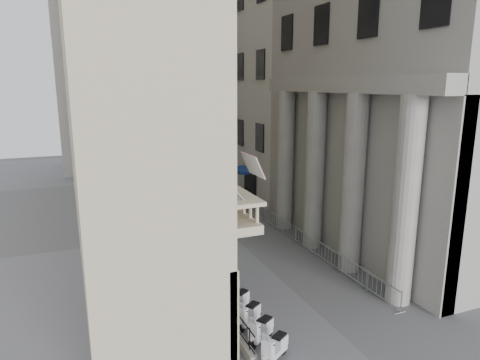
# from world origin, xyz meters

# --- Properties ---
(far_building) EXTENTS (22.00, 10.00, 30.00)m
(far_building) POSITION_xyz_m (0.00, 48.00, 15.00)
(far_building) COLOR beige
(far_building) RESTS_ON ground
(iron_fence) EXTENTS (0.30, 28.00, 1.40)m
(iron_fence) POSITION_xyz_m (-4.30, 18.00, 0.00)
(iron_fence) COLOR black
(iron_fence) RESTS_ON ground
(blue_awning) EXTENTS (1.60, 3.00, 3.00)m
(blue_awning) POSITION_xyz_m (4.15, 26.00, 0.00)
(blue_awning) COLOR navy
(blue_awning) RESTS_ON ground
(flag) EXTENTS (1.00, 1.40, 8.20)m
(flag) POSITION_xyz_m (-4.00, 5.00, 0.00)
(flag) COLOR #9E0C11
(flag) RESTS_ON ground
(scooter_1) EXTENTS (1.49, 1.21, 1.50)m
(scooter_1) POSITION_xyz_m (-3.46, 5.27, 0.00)
(scooter_1) COLOR silver
(scooter_1) RESTS_ON ground
(scooter_2) EXTENTS (1.49, 1.21, 1.50)m
(scooter_2) POSITION_xyz_m (-3.46, 6.54, 0.00)
(scooter_2) COLOR silver
(scooter_2) RESTS_ON ground
(scooter_3) EXTENTS (1.49, 1.21, 1.50)m
(scooter_3) POSITION_xyz_m (-3.46, 7.82, 0.00)
(scooter_3) COLOR silver
(scooter_3) RESTS_ON ground
(scooter_4) EXTENTS (1.49, 1.21, 1.50)m
(scooter_4) POSITION_xyz_m (-3.46, 9.09, 0.00)
(scooter_4) COLOR silver
(scooter_4) RESTS_ON ground
(scooter_5) EXTENTS (1.49, 1.21, 1.50)m
(scooter_5) POSITION_xyz_m (-3.46, 10.37, 0.00)
(scooter_5) COLOR silver
(scooter_5) RESTS_ON ground
(scooter_6) EXTENTS (1.49, 1.21, 1.50)m
(scooter_6) POSITION_xyz_m (-3.46, 11.64, 0.00)
(scooter_6) COLOR silver
(scooter_6) RESTS_ON ground
(scooter_7) EXTENTS (1.49, 1.21, 1.50)m
(scooter_7) POSITION_xyz_m (-3.46, 12.92, 0.00)
(scooter_7) COLOR silver
(scooter_7) RESTS_ON ground
(scooter_8) EXTENTS (1.49, 1.21, 1.50)m
(scooter_8) POSITION_xyz_m (-3.46, 14.20, 0.00)
(scooter_8) COLOR silver
(scooter_8) RESTS_ON ground
(scooter_9) EXTENTS (1.49, 1.21, 1.50)m
(scooter_9) POSITION_xyz_m (-3.46, 15.47, 0.00)
(scooter_9) COLOR silver
(scooter_9) RESTS_ON ground
(scooter_10) EXTENTS (1.49, 1.21, 1.50)m
(scooter_10) POSITION_xyz_m (-3.46, 16.75, 0.00)
(scooter_10) COLOR silver
(scooter_10) RESTS_ON ground
(scooter_11) EXTENTS (1.49, 1.21, 1.50)m
(scooter_11) POSITION_xyz_m (-3.46, 18.02, 0.00)
(scooter_11) COLOR silver
(scooter_11) RESTS_ON ground
(barrier_0) EXTENTS (0.60, 2.40, 1.10)m
(barrier_0) POSITION_xyz_m (3.54, 6.19, 0.00)
(barrier_0) COLOR #ACAEB4
(barrier_0) RESTS_ON ground
(barrier_1) EXTENTS (0.60, 2.40, 1.10)m
(barrier_1) POSITION_xyz_m (3.54, 8.69, 0.00)
(barrier_1) COLOR #ACAEB4
(barrier_1) RESTS_ON ground
(barrier_2) EXTENTS (0.60, 2.40, 1.10)m
(barrier_2) POSITION_xyz_m (3.54, 11.19, 0.00)
(barrier_2) COLOR #ACAEB4
(barrier_2) RESTS_ON ground
(barrier_3) EXTENTS (0.60, 2.40, 1.10)m
(barrier_3) POSITION_xyz_m (3.54, 13.69, 0.00)
(barrier_3) COLOR #ACAEB4
(barrier_3) RESTS_ON ground
(barrier_4) EXTENTS (0.60, 2.40, 1.10)m
(barrier_4) POSITION_xyz_m (3.54, 16.19, 0.00)
(barrier_4) COLOR #ACAEB4
(barrier_4) RESTS_ON ground
(barrier_5) EXTENTS (0.60, 2.40, 1.10)m
(barrier_5) POSITION_xyz_m (3.54, 18.69, 0.00)
(barrier_5) COLOR #ACAEB4
(barrier_5) RESTS_ON ground
(barrier_6) EXTENTS (0.60, 2.40, 1.10)m
(barrier_6) POSITION_xyz_m (3.54, 21.19, 0.00)
(barrier_6) COLOR #ACAEB4
(barrier_6) RESTS_ON ground
(barrier_7) EXTENTS (0.60, 2.40, 1.10)m
(barrier_7) POSITION_xyz_m (3.54, 23.69, 0.00)
(barrier_7) COLOR #ACAEB4
(barrier_7) RESTS_ON ground
(barrier_8) EXTENTS (0.60, 2.40, 1.10)m
(barrier_8) POSITION_xyz_m (3.54, 26.19, 0.00)
(barrier_8) COLOR #ACAEB4
(barrier_8) RESTS_ON ground
(barrier_9) EXTENTS (0.60, 2.40, 1.10)m
(barrier_9) POSITION_xyz_m (3.54, 28.69, 0.00)
(barrier_9) COLOR #ACAEB4
(barrier_9) RESTS_ON ground
(security_tent) EXTENTS (4.17, 4.17, 3.39)m
(security_tent) POSITION_xyz_m (-3.60, 27.42, 2.83)
(security_tent) COLOR silver
(security_tent) RESTS_ON ground
(street_lamp) EXTENTS (2.66, 1.15, 8.58)m
(street_lamp) POSITION_xyz_m (-3.87, 26.29, 5.14)
(street_lamp) COLOR #95989D
(street_lamp) RESTS_ON ground
(info_kiosk) EXTENTS (0.35, 0.96, 2.02)m
(info_kiosk) POSITION_xyz_m (-3.16, 14.03, 1.02)
(info_kiosk) COLOR black
(info_kiosk) RESTS_ON ground
(pedestrian_a) EXTENTS (0.77, 0.64, 1.81)m
(pedestrian_a) POSITION_xyz_m (1.54, 20.87, 0.90)
(pedestrian_a) COLOR black
(pedestrian_a) RESTS_ON ground
(pedestrian_b) EXTENTS (0.89, 0.70, 1.80)m
(pedestrian_b) POSITION_xyz_m (0.45, 26.11, 0.90)
(pedestrian_b) COLOR black
(pedestrian_b) RESTS_ON ground
(pedestrian_c) EXTENTS (1.16, 1.08, 1.99)m
(pedestrian_c) POSITION_xyz_m (-0.93, 33.35, 0.99)
(pedestrian_c) COLOR black
(pedestrian_c) RESTS_ON ground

